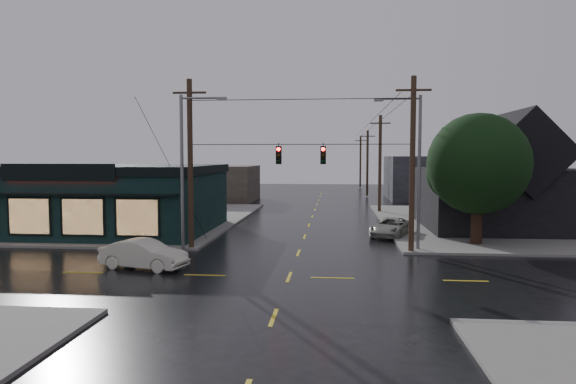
# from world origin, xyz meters

# --- Properties ---
(ground_plane) EXTENTS (160.00, 160.00, 0.00)m
(ground_plane) POSITION_xyz_m (0.00, 0.00, 0.00)
(ground_plane) COLOR black
(sidewalk_nw) EXTENTS (28.00, 28.00, 0.15)m
(sidewalk_nw) POSITION_xyz_m (-20.00, 20.00, 0.07)
(sidewalk_nw) COLOR slate
(sidewalk_nw) RESTS_ON ground
(sidewalk_ne) EXTENTS (28.00, 28.00, 0.15)m
(sidewalk_ne) POSITION_xyz_m (20.00, 20.00, 0.07)
(sidewalk_ne) COLOR slate
(sidewalk_ne) RESTS_ON ground
(pizza_shop) EXTENTS (16.30, 12.34, 4.90)m
(pizza_shop) POSITION_xyz_m (-15.00, 12.94, 2.56)
(pizza_shop) COLOR black
(pizza_shop) RESTS_ON ground
(ne_building) EXTENTS (12.60, 11.60, 8.75)m
(ne_building) POSITION_xyz_m (15.00, 17.00, 4.47)
(ne_building) COLOR black
(ne_building) RESTS_ON ground
(corner_tree) EXTENTS (6.29, 6.29, 8.14)m
(corner_tree) POSITION_xyz_m (10.93, 9.39, 5.12)
(corner_tree) COLOR black
(corner_tree) RESTS_ON ground
(utility_pole_nw) EXTENTS (2.00, 0.32, 10.15)m
(utility_pole_nw) POSITION_xyz_m (-6.50, 6.50, 0.00)
(utility_pole_nw) COLOR black
(utility_pole_nw) RESTS_ON ground
(utility_pole_ne) EXTENTS (2.00, 0.32, 10.15)m
(utility_pole_ne) POSITION_xyz_m (6.50, 6.50, 0.00)
(utility_pole_ne) COLOR black
(utility_pole_ne) RESTS_ON ground
(utility_pole_far_a) EXTENTS (2.00, 0.32, 9.65)m
(utility_pole_far_a) POSITION_xyz_m (6.50, 28.00, 0.00)
(utility_pole_far_a) COLOR black
(utility_pole_far_a) RESTS_ON ground
(utility_pole_far_b) EXTENTS (2.00, 0.32, 9.15)m
(utility_pole_far_b) POSITION_xyz_m (6.50, 48.00, 0.00)
(utility_pole_far_b) COLOR black
(utility_pole_far_b) RESTS_ON ground
(utility_pole_far_c) EXTENTS (2.00, 0.32, 9.15)m
(utility_pole_far_c) POSITION_xyz_m (6.50, 68.00, 0.00)
(utility_pole_far_c) COLOR black
(utility_pole_far_c) RESTS_ON ground
(span_signal_assembly) EXTENTS (13.00, 0.48, 1.23)m
(span_signal_assembly) POSITION_xyz_m (0.10, 6.50, 5.70)
(span_signal_assembly) COLOR black
(span_signal_assembly) RESTS_ON ground
(streetlight_nw) EXTENTS (5.40, 0.30, 9.15)m
(streetlight_nw) POSITION_xyz_m (-6.80, 5.80, 0.00)
(streetlight_nw) COLOR slate
(streetlight_nw) RESTS_ON ground
(streetlight_ne) EXTENTS (5.40, 0.30, 9.15)m
(streetlight_ne) POSITION_xyz_m (7.00, 7.20, 0.00)
(streetlight_ne) COLOR slate
(streetlight_ne) RESTS_ON ground
(bg_building_west) EXTENTS (12.00, 10.00, 4.40)m
(bg_building_west) POSITION_xyz_m (-14.00, 40.00, 2.20)
(bg_building_west) COLOR #383028
(bg_building_west) RESTS_ON ground
(bg_building_east) EXTENTS (14.00, 12.00, 5.60)m
(bg_building_east) POSITION_xyz_m (16.00, 45.00, 2.80)
(bg_building_east) COLOR #222326
(bg_building_east) RESTS_ON ground
(sedan_cream) EXTENTS (4.66, 2.54, 1.46)m
(sedan_cream) POSITION_xyz_m (-7.38, 1.11, 0.73)
(sedan_cream) COLOR beige
(sedan_cream) RESTS_ON ground
(suv_silver) EXTENTS (3.63, 5.07, 1.28)m
(suv_silver) POSITION_xyz_m (6.00, 12.78, 0.64)
(suv_silver) COLOR #9F9E92
(suv_silver) RESTS_ON ground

